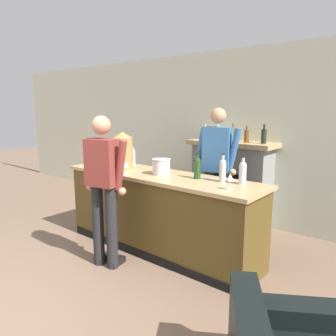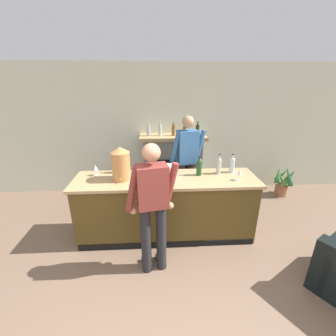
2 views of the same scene
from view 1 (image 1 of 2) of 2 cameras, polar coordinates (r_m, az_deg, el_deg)
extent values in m
cube|color=silver|center=(5.55, 9.73, 5.48)|extent=(12.00, 0.07, 2.75)
cube|color=#523E19|center=(4.28, -1.53, -8.06)|extent=(2.72, 0.67, 0.97)
cube|color=tan|center=(4.14, -1.56, -1.40)|extent=(2.79, 0.74, 0.04)
cube|color=black|center=(4.21, -4.65, -14.79)|extent=(2.66, 0.01, 0.10)
cube|color=gray|center=(5.31, 10.92, -2.95)|extent=(1.22, 0.44, 1.26)
cube|color=black|center=(5.15, 9.61, -5.23)|extent=(0.67, 0.02, 0.81)
cube|color=tan|center=(5.18, 11.07, 4.19)|extent=(1.38, 0.52, 0.07)
cylinder|color=#9EADB4|center=(5.42, 6.43, 5.98)|extent=(0.07, 0.07, 0.19)
cylinder|color=#9EADB4|center=(5.41, 6.46, 7.31)|extent=(0.03, 0.03, 0.06)
cylinder|color=#ADB8B6|center=(5.29, 8.59, 6.01)|extent=(0.07, 0.07, 0.23)
cylinder|color=#ADB8B6|center=(5.29, 8.64, 7.63)|extent=(0.03, 0.03, 0.08)
cylinder|color=brown|center=(5.16, 11.22, 5.69)|extent=(0.07, 0.07, 0.20)
cylinder|color=brown|center=(5.15, 11.28, 7.20)|extent=(0.03, 0.03, 0.07)
cylinder|color=brown|center=(5.05, 13.53, 5.39)|extent=(0.07, 0.07, 0.18)
cylinder|color=brown|center=(5.05, 13.59, 6.76)|extent=(0.03, 0.03, 0.06)
cylinder|color=black|center=(4.94, 16.35, 5.30)|extent=(0.08, 0.08, 0.21)
cylinder|color=black|center=(4.93, 16.43, 6.92)|extent=(0.03, 0.03, 0.07)
cylinder|color=black|center=(3.87, -9.76, -10.22)|extent=(0.13, 0.13, 0.97)
cube|color=black|center=(4.10, -8.94, -15.85)|extent=(0.15, 0.26, 0.07)
cylinder|color=black|center=(3.99, -12.07, -9.67)|extent=(0.13, 0.13, 0.97)
cube|color=black|center=(4.21, -11.19, -15.17)|extent=(0.15, 0.26, 0.07)
cube|color=maroon|center=(3.74, -11.33, 0.94)|extent=(0.40, 0.29, 0.53)
cylinder|color=maroon|center=(3.61, -8.29, 0.49)|extent=(0.20, 0.08, 0.57)
sphere|color=tan|center=(3.69, -7.99, -4.05)|extent=(0.09, 0.09, 0.09)
cylinder|color=maroon|center=(3.90, -13.76, 1.03)|extent=(0.20, 0.08, 0.57)
sphere|color=tan|center=(3.97, -13.38, -3.20)|extent=(0.09, 0.09, 0.09)
sphere|color=tan|center=(3.69, -11.56, 7.32)|extent=(0.21, 0.21, 0.21)
cylinder|color=brown|center=(4.62, 7.11, -6.55)|extent=(0.13, 0.13, 1.00)
cube|color=black|center=(4.71, 6.70, -12.18)|extent=(0.15, 0.26, 0.07)
cylinder|color=brown|center=(4.56, 9.50, -6.83)|extent=(0.13, 0.13, 1.00)
cube|color=black|center=(4.66, 9.08, -12.53)|extent=(0.15, 0.26, 0.07)
cube|color=#346399|center=(4.42, 8.57, 3.21)|extent=(0.40, 0.30, 0.59)
cylinder|color=#346399|center=(4.47, 5.68, 3.57)|extent=(0.20, 0.08, 0.57)
sphere|color=tan|center=(4.50, 5.52, -0.25)|extent=(0.09, 0.09, 0.09)
cylinder|color=#346399|center=(4.34, 11.40, 3.20)|extent=(0.20, 0.08, 0.57)
sphere|color=tan|center=(4.37, 11.19, -0.73)|extent=(0.09, 0.09, 0.09)
sphere|color=tan|center=(4.39, 8.73, 9.00)|extent=(0.21, 0.21, 0.21)
cylinder|color=#C48247|center=(4.56, -7.85, 2.57)|extent=(0.27, 0.27, 0.42)
cone|color=#C48247|center=(4.53, -7.93, 5.73)|extent=(0.28, 0.28, 0.08)
cylinder|color=#B29333|center=(4.48, -9.28, 0.56)|extent=(0.02, 0.04, 0.02)
cylinder|color=silver|center=(4.11, -1.18, 0.14)|extent=(0.22, 0.22, 0.19)
cylinder|color=silver|center=(4.09, -1.18, 1.52)|extent=(0.24, 0.24, 0.01)
cylinder|color=#1E421C|center=(3.88, 5.12, -0.31)|extent=(0.08, 0.08, 0.21)
sphere|color=#1E421C|center=(3.86, 5.15, 1.25)|extent=(0.08, 0.08, 0.08)
cylinder|color=#1E421C|center=(3.86, 5.16, 1.86)|extent=(0.03, 0.03, 0.08)
cylinder|color=black|center=(3.85, 5.17, 2.56)|extent=(0.04, 0.04, 0.01)
cylinder|color=#9CA5AF|center=(4.82, -6.17, 1.73)|extent=(0.08, 0.08, 0.20)
sphere|color=#9CA5AF|center=(4.81, -6.20, 2.93)|extent=(0.08, 0.08, 0.08)
cylinder|color=#9CA5AF|center=(4.80, -6.21, 3.40)|extent=(0.03, 0.03, 0.08)
cylinder|color=black|center=(4.80, -6.22, 3.94)|extent=(0.04, 0.04, 0.01)
cylinder|color=#B1B1B1|center=(3.75, 9.49, -0.72)|extent=(0.08, 0.08, 0.22)
sphere|color=#B1B1B1|center=(3.73, 9.55, 0.97)|extent=(0.07, 0.07, 0.07)
cylinder|color=#B1B1B1|center=(3.72, 9.57, 1.63)|extent=(0.03, 0.03, 0.09)
cylinder|color=black|center=(3.71, 9.59, 2.39)|extent=(0.03, 0.03, 0.01)
cylinder|color=#ACBEC2|center=(3.68, 12.87, -1.13)|extent=(0.08, 0.08, 0.21)
sphere|color=#ACBEC2|center=(3.66, 12.93, 0.51)|extent=(0.08, 0.08, 0.08)
cylinder|color=#ACBEC2|center=(3.65, 12.96, 1.16)|extent=(0.03, 0.03, 0.08)
cylinder|color=black|center=(3.65, 12.99, 1.90)|extent=(0.04, 0.04, 0.01)
cylinder|color=silver|center=(5.02, -9.60, 0.83)|extent=(0.06, 0.06, 0.01)
cylinder|color=silver|center=(5.01, -9.62, 1.30)|extent=(0.01, 0.01, 0.08)
cone|color=silver|center=(5.00, -9.65, 2.26)|extent=(0.08, 0.08, 0.09)
cylinder|color=silver|center=(3.43, 10.70, -3.68)|extent=(0.07, 0.07, 0.01)
cylinder|color=silver|center=(3.42, 10.73, -2.92)|extent=(0.01, 0.01, 0.09)
cone|color=silver|center=(3.40, 10.77, -1.56)|extent=(0.07, 0.07, 0.08)
cylinder|color=silver|center=(4.18, -7.36, -1.04)|extent=(0.07, 0.07, 0.01)
cylinder|color=silver|center=(4.17, -7.37, -0.43)|extent=(0.01, 0.01, 0.08)
cone|color=silver|center=(4.15, -7.40, 0.65)|extent=(0.08, 0.08, 0.07)
camera|label=2|loc=(2.87, -53.59, 17.41)|focal=24.00mm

